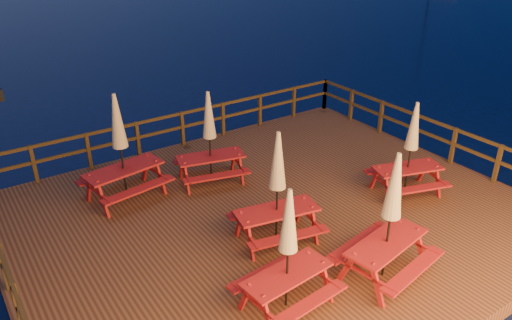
% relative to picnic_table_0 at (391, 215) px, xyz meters
% --- Properties ---
extents(ground, '(500.00, 500.00, 0.00)m').
position_rel_picnic_table_0_xyz_m(ground, '(-0.44, 3.09, -1.81)').
color(ground, black).
rests_on(ground, ground).
extents(deck, '(12.00, 10.00, 0.40)m').
position_rel_picnic_table_0_xyz_m(deck, '(-0.44, 3.09, -1.61)').
color(deck, '#462316').
rests_on(deck, ground).
extents(deck_piles, '(11.44, 9.44, 1.40)m').
position_rel_picnic_table_0_xyz_m(deck_piles, '(-0.44, 3.09, -2.11)').
color(deck_piles, '#32230F').
rests_on(deck_piles, ground).
extents(railing, '(11.80, 9.75, 1.10)m').
position_rel_picnic_table_0_xyz_m(railing, '(-0.44, 4.87, -0.64)').
color(railing, '#32230F').
rests_on(railing, deck).
extents(picnic_table_0, '(2.14, 1.86, 2.71)m').
position_rel_picnic_table_0_xyz_m(picnic_table_0, '(0.00, 0.00, 0.00)').
color(picnic_table_0, maroon).
rests_on(picnic_table_0, deck).
extents(picnic_table_1, '(2.09, 1.89, 2.49)m').
position_rel_picnic_table_0_xyz_m(picnic_table_1, '(2.95, 1.99, -0.12)').
color(picnic_table_1, maroon).
rests_on(picnic_table_1, deck).
extents(picnic_table_2, '(2.08, 1.83, 2.61)m').
position_rel_picnic_table_0_xyz_m(picnic_table_2, '(-1.05, 2.18, -0.05)').
color(picnic_table_2, maroon).
rests_on(picnic_table_2, deck).
extents(picnic_table_3, '(2.08, 1.85, 2.55)m').
position_rel_picnic_table_0_xyz_m(picnic_table_3, '(-0.90, 5.36, -0.08)').
color(picnic_table_3, maroon).
rests_on(picnic_table_3, deck).
extents(picnic_table_4, '(2.17, 1.88, 2.78)m').
position_rel_picnic_table_0_xyz_m(picnic_table_4, '(-3.12, 5.83, 0.04)').
color(picnic_table_4, maroon).
rests_on(picnic_table_4, deck).
extents(picnic_table_5, '(1.84, 1.56, 2.47)m').
position_rel_picnic_table_0_xyz_m(picnic_table_5, '(-2.13, 0.40, -0.13)').
color(picnic_table_5, maroon).
rests_on(picnic_table_5, deck).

